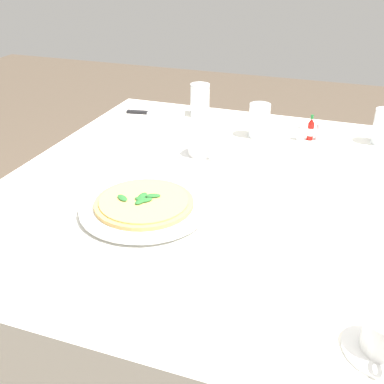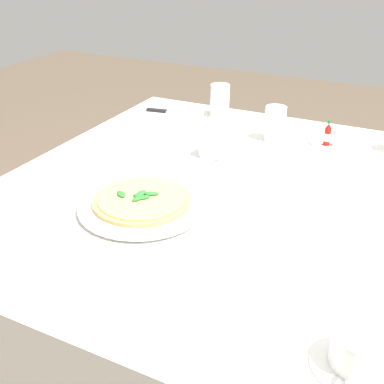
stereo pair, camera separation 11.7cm
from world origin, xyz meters
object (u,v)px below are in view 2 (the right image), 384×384
(pepper_shaker, at_px, (317,137))
(hot_sauce_bottle, at_px, (327,135))
(pizza, at_px, (142,200))
(salt_shaker, at_px, (337,138))
(coffee_cup_back_corner, at_px, (356,353))
(water_glass_left_edge, at_px, (220,103))
(coffee_cup_right_edge, at_px, (211,148))
(napkin_folded, at_px, (169,116))
(dinner_knife, at_px, (170,112))
(pizza_plate, at_px, (142,205))
(water_glass_far_right, at_px, (275,126))

(pepper_shaker, bearing_deg, hot_sauce_bottle, 19.65)
(pizza, bearing_deg, salt_shaker, 60.73)
(coffee_cup_back_corner, bearing_deg, water_glass_left_edge, 123.19)
(coffee_cup_right_edge, height_order, water_glass_left_edge, water_glass_left_edge)
(hot_sauce_bottle, relative_size, pepper_shaker, 1.48)
(napkin_folded, relative_size, dinner_knife, 1.18)
(pizza_plate, xyz_separation_m, dinner_knife, (-0.25, 0.60, 0.01))
(coffee_cup_back_corner, height_order, salt_shaker, coffee_cup_back_corner)
(coffee_cup_back_corner, bearing_deg, pepper_shaker, 106.51)
(coffee_cup_back_corner, relative_size, coffee_cup_right_edge, 1.02)
(coffee_cup_right_edge, height_order, dinner_knife, coffee_cup_right_edge)
(water_glass_left_edge, relative_size, water_glass_far_right, 1.06)
(water_glass_left_edge, distance_m, hot_sauce_bottle, 0.42)
(napkin_folded, xyz_separation_m, salt_shaker, (0.59, 0.01, 0.02))
(pizza, relative_size, coffee_cup_back_corner, 1.77)
(coffee_cup_right_edge, distance_m, dinner_knife, 0.37)
(napkin_folded, relative_size, pepper_shaker, 4.10)
(pizza, height_order, salt_shaker, salt_shaker)
(coffee_cup_back_corner, height_order, water_glass_far_right, water_glass_far_right)
(pizza, bearing_deg, pizza_plate, 4.22)
(pizza, distance_m, dinner_knife, 0.65)
(coffee_cup_right_edge, bearing_deg, pizza_plate, -94.08)
(water_glass_left_edge, height_order, napkin_folded, water_glass_left_edge)
(pizza, distance_m, napkin_folded, 0.65)
(coffee_cup_back_corner, height_order, water_glass_left_edge, water_glass_left_edge)
(water_glass_far_right, height_order, napkin_folded, water_glass_far_right)
(pizza_plate, height_order, hot_sauce_bottle, hot_sauce_bottle)
(hot_sauce_bottle, relative_size, salt_shaker, 1.48)
(coffee_cup_back_corner, relative_size, water_glass_left_edge, 1.15)
(water_glass_far_right, bearing_deg, coffee_cup_right_edge, -119.51)
(coffee_cup_back_corner, bearing_deg, pizza, 153.40)
(coffee_cup_back_corner, bearing_deg, napkin_folded, 132.23)
(coffee_cup_right_edge, xyz_separation_m, napkin_folded, (-0.28, 0.25, -0.02))
(pepper_shaker, bearing_deg, water_glass_far_right, -173.01)
(dinner_knife, bearing_deg, hot_sauce_bottle, -9.50)
(water_glass_left_edge, relative_size, pepper_shaker, 2.06)
(coffee_cup_right_edge, height_order, hot_sauce_bottle, hot_sauce_bottle)
(coffee_cup_right_edge, height_order, salt_shaker, coffee_cup_right_edge)
(coffee_cup_right_edge, distance_m, hot_sauce_bottle, 0.38)
(water_glass_far_right, bearing_deg, dinner_knife, 175.52)
(napkin_folded, xyz_separation_m, dinner_knife, (0.00, 0.00, 0.01))
(hot_sauce_bottle, distance_m, salt_shaker, 0.03)
(pizza_plate, height_order, salt_shaker, salt_shaker)
(coffee_cup_back_corner, relative_size, pepper_shaker, 2.36)
(napkin_folded, xyz_separation_m, hot_sauce_bottle, (0.56, -0.00, 0.02))
(coffee_cup_back_corner, relative_size, napkin_folded, 0.57)
(coffee_cup_back_corner, distance_m, napkin_folded, 1.17)
(pizza, height_order, water_glass_far_right, water_glass_far_right)
(pizza, relative_size, pepper_shaker, 4.16)
(hot_sauce_bottle, bearing_deg, salt_shaker, 19.65)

